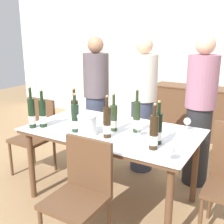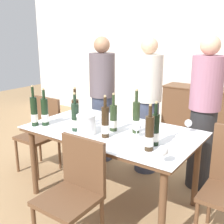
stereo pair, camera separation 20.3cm
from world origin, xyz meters
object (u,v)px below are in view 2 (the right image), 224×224
object	(u,v)px
wine_bottle_8	(149,134)
person_host	(102,100)
wine_bottle_0	(113,118)
wine_glass_2	(163,151)
wine_bottle_6	(45,112)
chair_near_front	(75,187)
wine_bottle_4	(76,114)
ice_bucket	(86,124)
wine_bottle_2	(75,118)
wine_glass_0	(137,127)
wine_bottle_3	(136,118)
dining_table	(112,137)
person_guest_left	(147,107)
wine_bottle_7	(105,123)
wine_bottle_1	(155,130)
sideboard_cabinet	(204,113)
chair_left_end	(42,129)
wine_glass_1	(188,124)
wine_bottle_5	(34,112)
person_guest_right	(204,115)

from	to	relation	value
wine_bottle_8	person_host	world-z (taller)	person_host
wine_bottle_0	wine_glass_2	distance (m)	0.80
wine_bottle_6	chair_near_front	world-z (taller)	wine_bottle_6
wine_bottle_4	wine_glass_2	xyz separation A→B (m)	(1.06, -0.24, -0.04)
wine_bottle_4	ice_bucket	bearing A→B (deg)	-21.55
wine_bottle_2	wine_glass_0	size ratio (longest dim) A/B	2.65
ice_bucket	wine_bottle_3	size ratio (longest dim) A/B	0.44
wine_glass_0	person_host	world-z (taller)	person_host
dining_table	wine_bottle_8	xyz separation A→B (m)	(0.53, -0.24, 0.21)
ice_bucket	wine_bottle_8	bearing A→B (deg)	-0.45
ice_bucket	person_guest_left	distance (m)	1.03
wine_bottle_0	wine_bottle_7	world-z (taller)	wine_bottle_7
wine_bottle_1	wine_glass_2	xyz separation A→B (m)	(0.21, -0.28, -0.04)
wine_bottle_1	wine_bottle_7	bearing A→B (deg)	-168.97
dining_table	wine_glass_0	distance (m)	0.35
sideboard_cabinet	wine_glass_2	bearing A→B (deg)	-79.12
dining_table	wine_bottle_2	xyz separation A→B (m)	(-0.27, -0.23, 0.20)
wine_bottle_4	wine_bottle_6	world-z (taller)	wine_bottle_4
chair_left_end	person_guest_left	bearing A→B (deg)	32.53
wine_glass_1	wine_bottle_5	bearing A→B (deg)	-153.01
dining_table	wine_glass_1	xyz separation A→B (m)	(0.64, 0.34, 0.16)
wine_bottle_3	wine_bottle_5	xyz separation A→B (m)	(-0.95, -0.41, -0.00)
wine_bottle_5	wine_bottle_3	bearing A→B (deg)	23.29
wine_bottle_3	chair_near_front	size ratio (longest dim) A/B	0.46
wine_glass_0	person_guest_right	distance (m)	0.90
wine_bottle_1	wine_glass_0	world-z (taller)	wine_bottle_1
ice_bucket	chair_near_front	bearing A→B (deg)	-60.15
sideboard_cabinet	wine_bottle_7	bearing A→B (deg)	-93.02
chair_left_end	wine_bottle_7	bearing A→B (deg)	-13.53
wine_bottle_0	wine_glass_1	world-z (taller)	wine_bottle_0
wine_bottle_2	wine_glass_0	world-z (taller)	wine_bottle_2
sideboard_cabinet	wine_glass_0	distance (m)	2.42
wine_bottle_1	person_guest_right	distance (m)	0.92
ice_bucket	wine_glass_1	distance (m)	0.96
wine_bottle_0	wine_bottle_1	bearing A→B (deg)	-11.31
dining_table	chair_near_front	world-z (taller)	chair_near_front
chair_near_front	person_guest_right	world-z (taller)	person_guest_right
wine_bottle_8	chair_left_end	size ratio (longest dim) A/B	0.42
sideboard_cabinet	wine_bottle_2	world-z (taller)	wine_bottle_2
sideboard_cabinet	person_host	world-z (taller)	person_host
wine_bottle_5	wine_glass_2	xyz separation A→B (m)	(1.45, -0.05, -0.05)
dining_table	wine_bottle_1	distance (m)	0.57
wine_bottle_8	person_guest_left	distance (m)	1.18
wine_bottle_4	wine_glass_1	distance (m)	1.10
wine_glass_0	chair_near_front	distance (m)	0.77
dining_table	wine_bottle_0	world-z (taller)	wine_bottle_0
chair_near_front	person_host	world-z (taller)	person_host
wine_bottle_7	chair_near_front	size ratio (longest dim) A/B	0.43
sideboard_cabinet	wine_bottle_0	world-z (taller)	wine_bottle_0
wine_bottle_1	wine_bottle_3	bearing A→B (deg)	148.47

